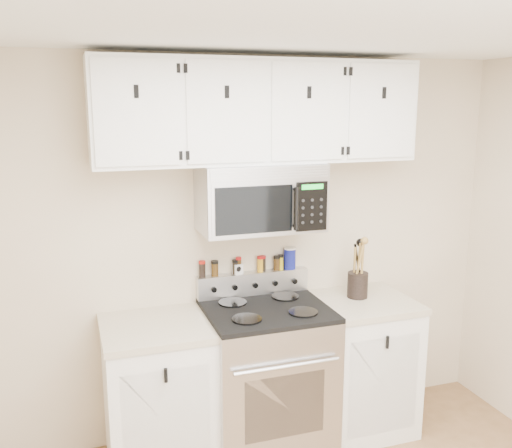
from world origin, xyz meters
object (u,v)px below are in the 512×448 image
Objects in this scene: range at (267,376)px; utensil_crock at (358,283)px; microwave at (261,197)px; salt_canister at (290,258)px.

range is 2.76× the size of utensil_crock.
salt_canister is (0.26, 0.16, -0.46)m from microwave.
range is 0.86m from utensil_crock.
range is 7.46× the size of salt_canister.
range is 0.79m from salt_canister.
range is at bearing -133.04° from salt_canister.
utensil_crock is at bearing -4.34° from microwave.
salt_canister is at bearing 30.59° from microwave.
range is at bearing -173.58° from utensil_crock.
microwave is 1.91× the size of utensil_crock.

